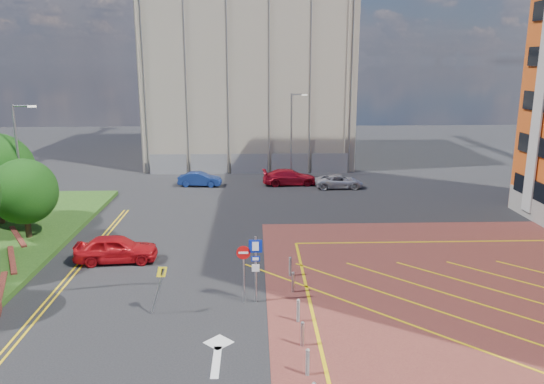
{
  "coord_description": "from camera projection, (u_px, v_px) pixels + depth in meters",
  "views": [
    {
      "loc": [
        0.47,
        -21.67,
        10.86
      ],
      "look_at": [
        1.3,
        2.53,
        4.88
      ],
      "focal_mm": 35.0,
      "sensor_mm": 36.0,
      "label": 1
    }
  ],
  "objects": [
    {
      "name": "tree_c",
      "position": [
        24.0,
        192.0,
        32.1
      ],
      "size": [
        4.0,
        4.0,
        4.9
      ],
      "color": "#3D2B1C",
      "rests_on": "grass_bed"
    },
    {
      "name": "bollard_row",
      "position": [
        300.0,
        319.0,
        21.96
      ],
      "size": [
        0.14,
        11.14,
        0.9
      ],
      "color": "#9EA0A8",
      "rests_on": "forecourt"
    },
    {
      "name": "car_silver_back",
      "position": [
        339.0,
        181.0,
        46.63
      ],
      "size": [
        4.23,
        1.98,
        1.17
      ],
      "primitive_type": "imported",
      "rotation": [
        0.0,
        0.0,
        1.58
      ],
      "color": "silver",
      "rests_on": "ground"
    },
    {
      "name": "car_blue_back",
      "position": [
        200.0,
        179.0,
        47.34
      ],
      "size": [
        3.93,
        1.7,
        1.26
      ],
      "primitive_type": "imported",
      "rotation": [
        0.0,
        0.0,
        1.47
      ],
      "color": "navy",
      "rests_on": "ground"
    },
    {
      "name": "car_red_back",
      "position": [
        290.0,
        177.0,
        47.83
      ],
      "size": [
        4.97,
        2.27,
        1.41
      ],
      "primitive_type": "imported",
      "rotation": [
        0.0,
        0.0,
        1.63
      ],
      "color": "#B40F21",
      "rests_on": "ground"
    },
    {
      "name": "sign_cluster",
      "position": [
        251.0,
        263.0,
        24.11
      ],
      "size": [
        1.17,
        0.12,
        3.2
      ],
      "color": "#9EA0A8",
      "rests_on": "ground"
    },
    {
      "name": "warning_sign",
      "position": [
        159.0,
        284.0,
        23.08
      ],
      "size": [
        0.79,
        0.43,
        2.24
      ],
      "color": "#9EA0A8",
      "rests_on": "ground"
    },
    {
      "name": "ground",
      "position": [
        245.0,
        312.0,
        23.62
      ],
      "size": [
        140.0,
        140.0,
        0.0
      ],
      "primitive_type": "plane",
      "color": "black",
      "rests_on": "ground"
    },
    {
      "name": "construction_fence",
      "position": [
        259.0,
        164.0,
        52.52
      ],
      "size": [
        21.6,
        0.06,
        2.0
      ],
      "primitive_type": "cube",
      "color": "gray",
      "rests_on": "ground"
    },
    {
      "name": "construction_building",
      "position": [
        249.0,
        60.0,
        59.79
      ],
      "size": [
        21.2,
        19.2,
        22.0
      ],
      "primitive_type": "cube",
      "color": "#B5A694",
      "rests_on": "ground"
    },
    {
      "name": "lamp_left_far",
      "position": [
        20.0,
        162.0,
        33.66
      ],
      "size": [
        1.53,
        0.16,
        8.0
      ],
      "color": "#9EA0A8",
      "rests_on": "grass_bed"
    },
    {
      "name": "lamp_back",
      "position": [
        292.0,
        132.0,
        49.87
      ],
      "size": [
        1.53,
        0.16,
        8.0
      ],
      "color": "#9EA0A8",
      "rests_on": "ground"
    },
    {
      "name": "car_red_left",
      "position": [
        116.0,
        249.0,
        29.38
      ],
      "size": [
        4.61,
        2.12,
        1.53
      ],
      "primitive_type": "imported",
      "rotation": [
        0.0,
        0.0,
        1.64
      ],
      "color": "red",
      "rests_on": "ground"
    }
  ]
}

